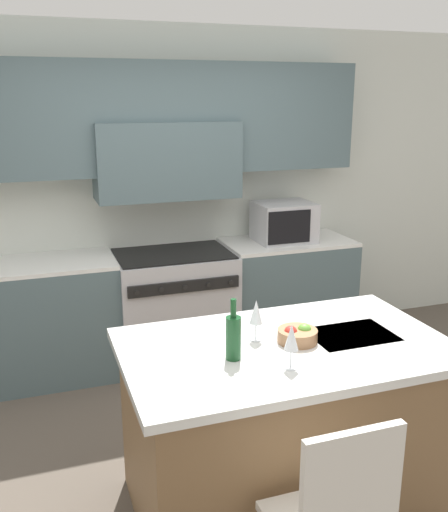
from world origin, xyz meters
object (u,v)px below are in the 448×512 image
Objects in this scene: range_stove at (174,307)px; fruit_bowl at (298,335)px; wine_bottle at (233,336)px; wine_glass_far at (256,313)px; wine_glass_near at (291,338)px; microwave at (284,222)px.

fruit_bowl reaches higher than range_stove.
wine_glass_far is at bearing 41.97° from wine_bottle.
range_stove is at bearing 89.24° from wine_glass_far.
wine_bottle is at bearing 140.09° from wine_glass_near.
fruit_bowl is at bearing -84.96° from range_stove.
wine_glass_near is at bearing -39.91° from wine_bottle.
wine_bottle is 0.39m from fruit_bowl.
wine_bottle reaches higher than range_stove.
range_stove is 4.66× the size of fruit_bowl.
wine_glass_near is 1.00× the size of wine_glass_far.
fruit_bowl is at bearing 57.70° from wine_glass_near.
wine_bottle reaches higher than wine_glass_far.
fruit_bowl is (0.16, 0.25, -0.11)m from wine_glass_near.
wine_glass_near is at bearing -84.66° from wine_glass_far.
wine_glass_near is at bearing -114.06° from microwave.
wine_glass_far is (-1.01, -1.84, -0.02)m from microwave.
microwave reaches higher than range_stove.
wine_bottle is at bearing -120.69° from microwave.
range_stove is 4.34× the size of wine_glass_near.
wine_glass_near is 0.34m from wine_glass_far.
microwave is 2.21× the size of wine_glass_near.
fruit_bowl is (0.37, 0.07, -0.08)m from wine_bottle.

